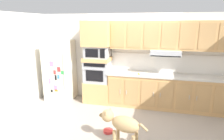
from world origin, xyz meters
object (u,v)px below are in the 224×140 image
Objects in this scene: built_in_oven at (98,71)px; dog_food_bowl at (108,131)px; refrigerator at (60,70)px; microwave at (97,52)px; dog at (121,123)px; screwdriver at (139,74)px.

dog_food_bowl is (0.71, -1.56, -0.87)m from built_in_oven.
built_in_oven is at bearing 3.38° from refrigerator.
microwave is at bearing -0.77° from built_in_oven.
microwave is at bearing -46.84° from dog.
screwdriver is at bearing 71.48° from dog_food_bowl.
refrigerator is 8.80× the size of dog_food_bowl.
refrigerator is 2.34m from screwdriver.
built_in_oven is 3.50× the size of dog_food_bowl.
refrigerator reaches higher than microwave.
refrigerator is at bearing 178.37° from screwdriver.
dog_food_bowl is (1.86, -1.49, -0.85)m from refrigerator.
dog is (1.06, -1.90, -1.02)m from microwave.
refrigerator is 1.82× the size of dog.
screwdriver is 1.75m from dog_food_bowl.
microwave is (0.00, -0.00, 0.56)m from built_in_oven.
refrigerator reaches higher than screwdriver.
screwdriver is (1.19, -0.13, 0.03)m from built_in_oven.
screwdriver is (2.34, -0.07, 0.05)m from refrigerator.
built_in_oven is 1.92m from dog_food_bowl.
screwdriver reaches higher than dog_food_bowl.
dog_food_bowl is at bearing -108.52° from screwdriver.
microwave is 2.23m from dog_food_bowl.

